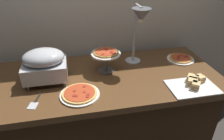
# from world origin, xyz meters

# --- Properties ---
(back_wall) EXTENTS (4.40, 0.04, 2.40)m
(back_wall) POSITION_xyz_m (0.00, 0.50, 1.20)
(back_wall) COLOR beige
(back_wall) RESTS_ON ground_plane
(buffet_table) EXTENTS (1.90, 0.84, 0.76)m
(buffet_table) POSITION_xyz_m (0.00, 0.00, 0.39)
(buffet_table) COLOR brown
(buffet_table) RESTS_ON ground_plane
(chafing_dish) EXTENTS (0.32, 0.25, 0.27)m
(chafing_dish) POSITION_xyz_m (-0.45, 0.02, 0.91)
(chafing_dish) COLOR #B7BABF
(chafing_dish) RESTS_ON buffet_table
(heat_lamp) EXTENTS (0.15, 0.29, 0.53)m
(heat_lamp) POSITION_xyz_m (0.30, 0.09, 1.17)
(heat_lamp) COLOR #B7BABF
(heat_lamp) RESTS_ON buffet_table
(pizza_plate_front) EXTENTS (0.25, 0.25, 0.03)m
(pizza_plate_front) POSITION_xyz_m (0.75, 0.14, 0.77)
(pizza_plate_front) COLOR white
(pizza_plate_front) RESTS_ON buffet_table
(pizza_plate_center) EXTENTS (0.28, 0.28, 0.03)m
(pizza_plate_center) POSITION_xyz_m (-0.21, -0.22, 0.77)
(pizza_plate_center) COLOR white
(pizza_plate_center) RESTS_ON buffet_table
(pizza_plate_raised_stand) EXTENTS (0.24, 0.24, 0.18)m
(pizza_plate_raised_stand) POSITION_xyz_m (0.03, 0.08, 0.91)
(pizza_plate_raised_stand) COLOR #595B60
(pizza_plate_raised_stand) RESTS_ON buffet_table
(sandwich_platter) EXTENTS (0.36, 0.25, 0.06)m
(sandwich_platter) POSITION_xyz_m (0.63, -0.28, 0.78)
(sandwich_platter) COLOR white
(sandwich_platter) RESTS_ON buffet_table
(sauce_cup_near) EXTENTS (0.07, 0.07, 0.04)m
(sauce_cup_near) POSITION_xyz_m (-0.65, 0.28, 0.78)
(sauce_cup_near) COLOR black
(sauce_cup_near) RESTS_ON buffet_table
(sauce_cup_far) EXTENTS (0.06, 0.06, 0.04)m
(sauce_cup_far) POSITION_xyz_m (0.12, 0.30, 0.78)
(sauce_cup_far) COLOR black
(sauce_cup_far) RESTS_ON buffet_table
(serving_spatula) EXTENTS (0.08, 0.17, 0.01)m
(serving_spatula) POSITION_xyz_m (-0.51, -0.24, 0.76)
(serving_spatula) COLOR #B7BABF
(serving_spatula) RESTS_ON buffet_table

